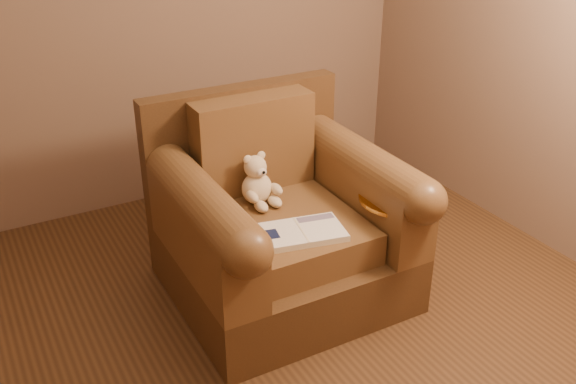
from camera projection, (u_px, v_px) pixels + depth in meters
armchair at (278, 223)px, 3.31m from camera, size 1.12×1.06×1.00m
teddy_bear at (258, 185)px, 3.26m from camera, size 0.20×0.23×0.27m
guidebook at (301, 232)px, 3.01m from camera, size 0.44×0.32×0.03m
side_table at (396, 242)px, 3.28m from camera, size 0.41×0.41×0.58m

